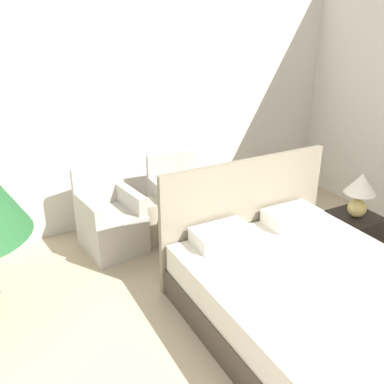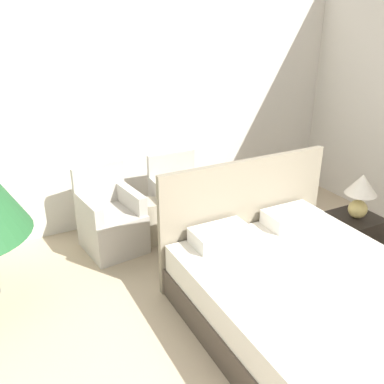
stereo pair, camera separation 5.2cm
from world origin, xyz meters
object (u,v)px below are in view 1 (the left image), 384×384
Objects in this scene: bed at (308,295)px; table_lamp at (360,190)px; armchair_near_window_left at (111,224)px; side_table at (149,222)px; nightstand at (351,234)px; armchair_near_window_right at (180,209)px.

bed reaches higher than table_lamp.
side_table is at bearing -15.48° from armchair_near_window_left.
nightstand is (1.21, 0.66, -0.07)m from bed.
side_table is at bearing -170.15° from armchair_near_window_right.
table_lamp is (2.25, -1.33, 0.46)m from armchair_near_window_left.
armchair_near_window_left and armchair_near_window_right have the same top height.
side_table is at bearing 145.35° from table_lamp.
table_lamp is at bearing -37.57° from armchair_near_window_left.
nightstand is at bearing 28.40° from bed.
armchair_near_window_left is at bearing -178.61° from armchair_near_window_right.
table_lamp is (1.41, -1.33, 0.46)m from armchair_near_window_right.
table_lamp is at bearing -105.94° from nightstand.
side_table is at bearing 108.21° from bed.
nightstand is 0.97× the size of side_table.
side_table is (0.42, -0.06, -0.05)m from armchair_near_window_left.
side_table is (-1.84, 1.24, 0.03)m from nightstand.
table_lamp is at bearing -41.94° from armchair_near_window_right.
table_lamp reaches higher than side_table.
armchair_near_window_left is at bearing 150.00° from nightstand.
armchair_near_window_right reaches higher than side_table.
nightstand is at bearing -37.07° from armchair_near_window_left.
bed reaches higher than armchair_near_window_right.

